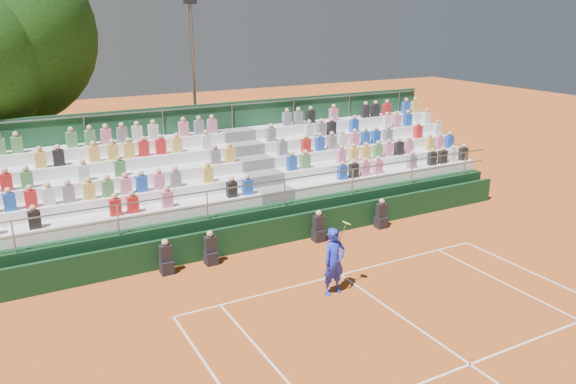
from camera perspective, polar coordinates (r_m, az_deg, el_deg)
ground at (r=18.12m, az=5.37°, el=-8.37°), size 90.00×90.00×0.00m
courtside_wall at (r=20.42m, az=0.40°, el=-3.70°), size 20.00×0.15×1.00m
line_officials at (r=19.67m, az=-1.25°, el=-4.63°), size 8.92×0.40×1.19m
grandstand at (r=22.96m, az=-3.51°, el=0.24°), size 20.00×5.20×4.40m
tennis_player at (r=16.55m, az=4.71°, el=-7.04°), size 0.93×0.57×2.22m
tree_east at (r=26.10m, az=-27.16°, el=14.00°), size 7.48×7.48×10.89m
floodlight_mast at (r=27.62m, az=-9.56°, el=11.37°), size 0.60×0.25×8.75m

